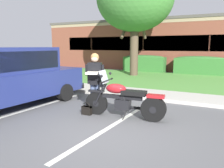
{
  "coord_description": "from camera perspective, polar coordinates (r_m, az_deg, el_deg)",
  "views": [
    {
      "loc": [
        2.39,
        -4.45,
        1.9
      ],
      "look_at": [
        -0.37,
        0.99,
        0.85
      ],
      "focal_mm": 35.51,
      "sensor_mm": 36.0,
      "label": 1
    }
  ],
  "objects": [
    {
      "name": "stall_stripe_1",
      "position": [
        5.52,
        0.59,
        -10.32
      ],
      "size": [
        0.38,
        4.4,
        0.01
      ],
      "primitive_type": "cube",
      "rotation": [
        0.0,
        0.0,
        -0.06
      ],
      "color": "silver",
      "rests_on": "ground"
    },
    {
      "name": "curb_strip",
      "position": [
        8.03,
        8.84,
        -3.6
      ],
      "size": [
        60.0,
        0.2,
        0.12
      ],
      "primitive_type": "cube",
      "color": "#B7B2A8",
      "rests_on": "ground"
    },
    {
      "name": "hedge_center_left",
      "position": [
        15.82,
        21.58,
        4.57
      ],
      "size": [
        3.2,
        0.9,
        1.24
      ],
      "color": "#336B2D",
      "rests_on": "ground"
    },
    {
      "name": "rider_person",
      "position": [
        6.2,
        -4.46,
        1.47
      ],
      "size": [
        0.55,
        0.65,
        1.7
      ],
      "color": "black",
      "rests_on": "ground"
    },
    {
      "name": "brick_building",
      "position": [
        21.12,
        24.55,
        9.18
      ],
      "size": [
        27.62,
        9.56,
        4.0
      ],
      "color": "brown",
      "rests_on": "ground"
    },
    {
      "name": "parked_suv_adjacent",
      "position": [
        7.53,
        -25.07,
        1.65
      ],
      "size": [
        2.3,
        4.97,
        1.86
      ],
      "color": "navy",
      "rests_on": "ground"
    },
    {
      "name": "grass_lawn",
      "position": [
        12.6,
        15.66,
        0.88
      ],
      "size": [
        60.0,
        6.39,
        0.06
      ],
      "primitive_type": "cube",
      "color": "#518E3D",
      "rests_on": "ground"
    },
    {
      "name": "ground_plane",
      "position": [
        5.4,
        -1.32,
        -10.85
      ],
      "size": [
        140.0,
        140.0,
        0.0
      ],
      "primitive_type": "plane",
      "color": "#565659"
    },
    {
      "name": "concrete_walk",
      "position": [
        8.82,
        10.56,
        -2.56
      ],
      "size": [
        60.0,
        1.5,
        0.08
      ],
      "primitive_type": "cube",
      "color": "#B7B2A8",
      "rests_on": "ground"
    },
    {
      "name": "handbag",
      "position": [
        6.26,
        -6.54,
        -6.58
      ],
      "size": [
        0.28,
        0.13,
        0.36
      ],
      "color": "black",
      "rests_on": "ground"
    },
    {
      "name": "motorcycle",
      "position": [
        5.87,
        3.76,
        -4.15
      ],
      "size": [
        2.24,
        0.82,
        1.26
      ],
      "color": "black",
      "rests_on": "ground"
    },
    {
      "name": "stall_stripe_0",
      "position": [
        7.22,
        -20.59,
        -6.1
      ],
      "size": [
        0.38,
        4.4,
        0.01
      ],
      "primitive_type": "cube",
      "rotation": [
        0.0,
        0.0,
        -0.06
      ],
      "color": "silver",
      "rests_on": "ground"
    },
    {
      "name": "hedge_left",
      "position": [
        16.62,
        8.32,
        5.36
      ],
      "size": [
        3.06,
        0.9,
        1.24
      ],
      "color": "#336B2D",
      "rests_on": "ground"
    }
  ]
}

